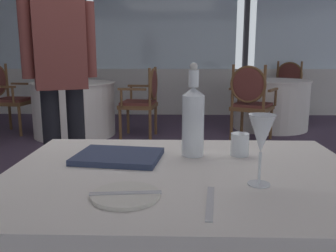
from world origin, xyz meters
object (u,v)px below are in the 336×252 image
dining_chair_1_1 (250,98)px  water_tumbler (240,144)px  side_plate (126,195)px  dining_chair_0_0 (7,93)px  wine_glass (261,135)px  water_bottle (193,119)px  dining_chair_0_1 (144,97)px  menu_book (118,156)px  dining_chair_1_0 (287,86)px  diner_person_0 (61,69)px

dining_chair_1_1 → water_tumbler: bearing=-162.7°
side_plate → dining_chair_0_0: bearing=119.4°
wine_glass → water_tumbler: wine_glass is taller
water_bottle → wine_glass: 0.35m
side_plate → dining_chair_0_1: 3.84m
menu_book → dining_chair_1_1: 3.46m
side_plate → dining_chair_1_1: dining_chair_1_1 is taller
dining_chair_1_0 → menu_book: bearing=6.5°
side_plate → water_bottle: (0.19, 0.40, 0.13)m
side_plate → dining_chair_0_1: dining_chair_0_1 is taller
side_plate → diner_person_0: diner_person_0 is taller
menu_book → wine_glass: bearing=-20.8°
dining_chair_0_0 → diner_person_0: 2.85m
water_bottle → dining_chair_0_0: 4.44m
wine_glass → dining_chair_1_1: dining_chair_1_1 is taller
water_tumbler → dining_chair_1_0: dining_chair_1_0 is taller
side_plate → dining_chair_0_0: 4.67m
wine_glass → diner_person_0: diner_person_0 is taller
dining_chair_0_1 → dining_chair_1_0: size_ratio=0.95×
dining_chair_0_0 → dining_chair_1_0: bearing=23.4°
wine_glass → dining_chair_0_1: (-0.68, 3.72, -0.33)m
menu_book → dining_chair_0_0: (-2.22, 3.72, -0.18)m
water_bottle → diner_person_0: 1.62m
dining_chair_0_0 → dining_chair_0_1: size_ratio=1.04×
wine_glass → menu_book: size_ratio=0.70×
water_tumbler → diner_person_0: bearing=129.4°
dining_chair_0_0 → water_tumbler: bearing=-47.1°
water_bottle → water_tumbler: bearing=0.9°
water_tumbler → menu_book: water_tumbler is taller
wine_glass → dining_chair_1_1: size_ratio=0.21×
wine_glass → menu_book: bearing=151.4°
wine_glass → menu_book: 0.52m
water_tumbler → diner_person_0: size_ratio=0.05×
water_bottle → dining_chair_0_0: size_ratio=0.34×
water_tumbler → dining_chair_1_1: dining_chair_1_1 is taller
wine_glass → menu_book: (-0.44, 0.24, -0.14)m
menu_book → dining_chair_0_0: 4.34m
menu_book → water_bottle: bearing=19.9°
dining_chair_1_1 → wine_glass: bearing=-161.7°
water_tumbler → dining_chair_0_1: size_ratio=0.09×
water_tumbler → wine_glass: bearing=-89.3°
side_plate → dining_chair_0_0: (-2.29, 4.06, -0.17)m
dining_chair_0_0 → diner_person_0: diner_person_0 is taller
water_bottle → menu_book: bearing=-167.9°
dining_chair_0_1 → dining_chair_0_0: bearing=-0.0°
dining_chair_1_0 → dining_chair_1_1: dining_chair_1_0 is taller
menu_book → dining_chair_0_1: 3.50m
dining_chair_0_0 → dining_chair_0_1: dining_chair_0_0 is taller
menu_book → dining_chair_0_1: size_ratio=0.31×
water_tumbler → dining_chair_0_0: dining_chair_0_0 is taller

